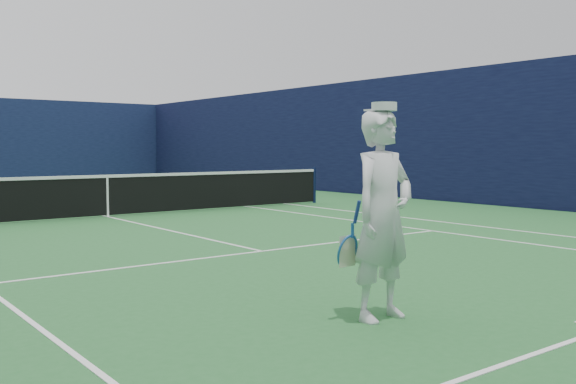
{
  "coord_description": "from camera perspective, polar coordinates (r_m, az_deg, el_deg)",
  "views": [
    {
      "loc": [
        -5.8,
        -14.68,
        1.66
      ],
      "look_at": [
        -1.38,
        -8.89,
        1.15
      ],
      "focal_mm": 40.0,
      "sensor_mm": 36.0,
      "label": 1
    }
  ],
  "objects": [
    {
      "name": "ground",
      "position": [
        15.87,
        -15.72,
        -2.14
      ],
      "size": [
        80.0,
        80.0,
        0.0
      ],
      "primitive_type": "plane",
      "color": "#25632E",
      "rests_on": "ground"
    },
    {
      "name": "windscreen_fence",
      "position": [
        15.79,
        -15.86,
        5.09
      ],
      "size": [
        20.12,
        36.12,
        4.0
      ],
      "color": "#10183A",
      "rests_on": "ground"
    },
    {
      "name": "court_markings",
      "position": [
        15.87,
        -15.72,
        -2.13
      ],
      "size": [
        11.03,
        23.83,
        0.01
      ],
      "color": "white",
      "rests_on": "ground"
    },
    {
      "name": "tennis_net",
      "position": [
        15.82,
        -15.76,
        -0.14
      ],
      "size": [
        12.88,
        0.09,
        1.07
      ],
      "color": "#141E4C",
      "rests_on": "ground"
    },
    {
      "name": "tennis_player",
      "position": [
        6.2,
        8.44,
        -1.98
      ],
      "size": [
        0.83,
        0.53,
        2.08
      ],
      "rotation": [
        0.0,
        0.0,
        0.07
      ],
      "color": "silver",
      "rests_on": "ground"
    }
  ]
}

